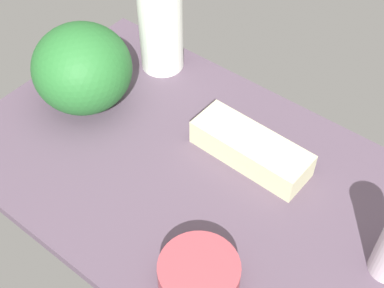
% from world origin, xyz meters
% --- Properties ---
extents(countertop, '(1.20, 0.76, 0.03)m').
position_xyz_m(countertop, '(0.00, 0.00, 0.01)').
color(countertop, '#554454').
rests_on(countertop, ground).
extents(milk_jug, '(0.13, 0.13, 0.28)m').
position_xyz_m(milk_jug, '(-0.33, 0.28, 0.16)').
color(milk_jug, white).
rests_on(milk_jug, countertop).
extents(egg_carton, '(0.32, 0.12, 0.07)m').
position_xyz_m(egg_carton, '(0.09, 0.13, 0.07)').
color(egg_carton, beige).
rests_on(egg_carton, countertop).
extents(mixing_bowl, '(0.18, 0.18, 0.07)m').
position_xyz_m(mixing_bowl, '(0.21, -0.24, 0.06)').
color(mixing_bowl, '#AC4048').
rests_on(mixing_bowl, countertop).
extents(watermelon, '(0.27, 0.27, 0.24)m').
position_xyz_m(watermelon, '(-0.39, 0.02, 0.15)').
color(watermelon, '#276B2D').
rests_on(watermelon, countertop).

